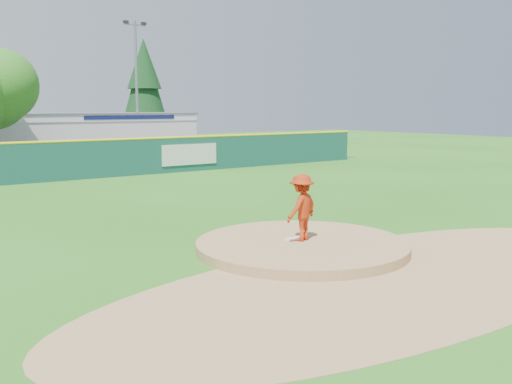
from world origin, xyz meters
TOP-DOWN VIEW (x-y plane):
  - ground at (0.00, 0.00)m, footprint 120.00×120.00m
  - pitchers_mound at (0.00, 0.00)m, footprint 5.50×5.50m
  - pitching_rubber at (0.00, 0.30)m, footprint 0.60×0.15m
  - infield_dirt_arc at (0.00, -3.00)m, footprint 15.40×15.40m
  - parking_lot at (0.00, 27.00)m, footprint 44.00×16.00m
  - pitcher at (0.04, 0.08)m, footprint 1.26×0.93m
  - pool_building_grp at (6.00, 31.99)m, footprint 15.20×8.20m
  - fence_banners at (-2.84, 17.92)m, footprint 23.37×0.04m
  - outfield_fence at (0.00, 18.00)m, footprint 40.00×0.14m
  - conifer_tree at (13.00, 36.00)m, footprint 4.40×4.40m
  - light_pole_right at (9.00, 29.00)m, footprint 1.75×0.25m

SIDE VIEW (x-z plane):
  - ground at x=0.00m, z-range 0.00..0.00m
  - pitchers_mound at x=0.00m, z-range -0.25..0.25m
  - infield_dirt_arc at x=0.00m, z-range 0.00..0.01m
  - parking_lot at x=0.00m, z-range 0.00..0.02m
  - pitching_rubber at x=0.00m, z-range 0.25..0.29m
  - fence_banners at x=-2.84m, z-range 0.40..1.60m
  - outfield_fence at x=0.00m, z-range 0.05..2.12m
  - pitcher at x=0.04m, z-range 0.25..1.99m
  - pool_building_grp at x=6.00m, z-range 0.01..3.32m
  - conifer_tree at x=13.00m, z-range 0.79..10.29m
  - light_pole_right at x=9.00m, z-range 0.54..10.54m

